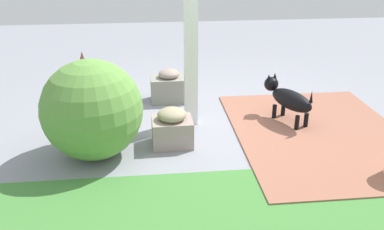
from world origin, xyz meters
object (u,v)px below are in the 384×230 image
stone_planter_nearest (169,87)px  round_shrub (92,110)px  stone_planter_mid (172,128)px  dog (288,98)px  porch_pillar (191,33)px  terracotta_pot_spiky (84,78)px

stone_planter_nearest → round_shrub: (0.80, 1.38, 0.29)m
round_shrub → stone_planter_mid: bearing=-168.9°
dog → stone_planter_nearest: bearing=-31.9°
porch_pillar → stone_planter_nearest: (0.21, -0.70, -0.85)m
stone_planter_mid → dog: size_ratio=0.59×
stone_planter_nearest → terracotta_pot_spiky: 1.08m
stone_planter_mid → round_shrub: size_ratio=0.43×
round_shrub → terracotta_pot_spiky: 1.50m
stone_planter_mid → round_shrub: bearing=11.1°
stone_planter_mid → porch_pillar: bearing=-115.2°
stone_planter_nearest → dog: 1.54m
porch_pillar → terracotta_pot_spiky: bearing=-31.9°
stone_planter_nearest → round_shrub: 1.62m
stone_planter_mid → round_shrub: 0.83m
stone_planter_mid → round_shrub: round_shrub is taller
terracotta_pot_spiky → dog: (-2.37, 0.90, -0.02)m
stone_planter_nearest → round_shrub: round_shrub is taller
stone_planter_nearest → stone_planter_mid: (0.04, 1.23, -0.00)m
porch_pillar → dog: 1.33m
stone_planter_mid → dog: dog is taller
round_shrub → dog: (-2.10, -0.56, -0.19)m
porch_pillar → terracotta_pot_spiky: size_ratio=3.12×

